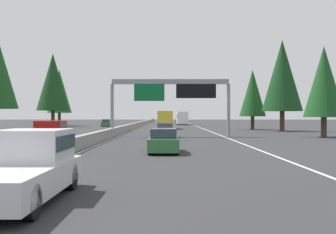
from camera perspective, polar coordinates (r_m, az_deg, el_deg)
name	(u,v)px	position (r m, az deg, el deg)	size (l,w,h in m)	color
ground_plane	(130,130)	(61.95, -5.21, -1.86)	(320.00, 320.00, 0.00)	#2D2D30
median_barrier	(138,124)	(81.89, -4.16, -1.03)	(180.00, 0.56, 0.90)	gray
shoulder_stripe_right	(202,128)	(71.94, 4.70, -1.56)	(160.00, 0.16, 0.01)	silver
shoulder_stripe_median	(137,128)	(71.89, -4.30, -1.56)	(160.00, 0.16, 0.01)	silver
sign_gantry_overhead	(172,91)	(43.86, 0.56, 3.59)	(0.50, 12.68, 6.07)	gray
pickup_mid_left	(26,165)	(11.85, -18.95, -6.32)	(5.60, 2.00, 1.86)	silver
sedan_distant_a	(164,141)	(25.15, -0.60, -3.37)	(4.40, 1.80, 1.47)	#2D6B38
sedan_far_right	(165,131)	(42.64, -0.40, -1.89)	(4.40, 1.80, 1.47)	silver
bus_far_center	(182,118)	(100.80, 1.93, -0.07)	(11.50, 2.55, 3.10)	white
sedan_mid_center	(179,121)	(124.30, 1.47, -0.49)	(4.40, 1.80, 1.47)	#1E4793
box_truck_far_left	(165,119)	(68.85, -0.38, -0.31)	(8.50, 2.40, 2.95)	gold
oncoming_near	(107,123)	(83.76, -8.40, -0.85)	(4.40, 1.80, 1.47)	#2D6B38
oncoming_far	(48,134)	(30.80, -16.13, -2.28)	(5.60, 2.00, 1.86)	maroon
conifer_right_near	(324,82)	(45.82, 20.62, 4.55)	(4.15, 4.15, 9.43)	#4C3823
conifer_right_mid	(282,76)	(61.72, 15.41, 5.50)	(5.74, 5.74, 13.05)	#4C3823
conifer_right_far	(253,93)	(67.56, 11.54, 3.23)	(4.20, 4.20, 9.54)	#4C3823
conifer_left_mid	(53,82)	(86.58, -15.54, 4.66)	(6.48, 6.48, 14.72)	#4C3823
conifer_left_far	(59,91)	(99.75, -14.71, 3.42)	(5.66, 5.66, 12.87)	#4C3823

